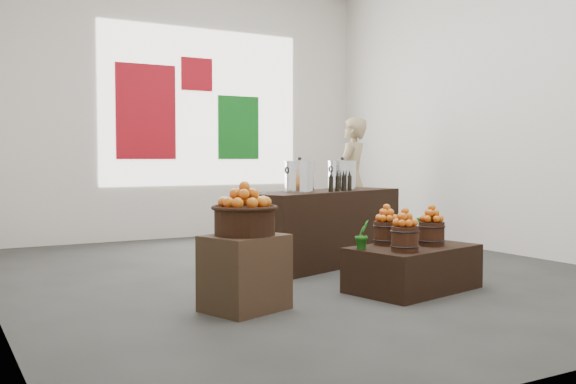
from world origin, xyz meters
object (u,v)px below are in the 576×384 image
crate (245,273)px  counter (324,228)px  wicker_basket (245,221)px  stock_pot_left (300,177)px  display_table (413,268)px  shopper (352,180)px  stock_pot_center (342,176)px

crate → counter: counter is taller
wicker_basket → stock_pot_left: bearing=46.4°
display_table → shopper: (1.51, 3.13, 0.70)m
counter → shopper: size_ratio=1.15×
wicker_basket → display_table: bearing=-1.9°
display_table → shopper: shopper is taller
stock_pot_center → display_table: bearing=-101.9°
stock_pot_left → crate: bearing=-133.6°
display_table → wicker_basket: bearing=165.7°
stock_pot_center → crate: bearing=-141.4°
crate → stock_pot_center: (2.04, 1.63, 0.70)m
crate → counter: size_ratio=0.29×
crate → counter: bearing=41.4°
wicker_basket → stock_pot_left: (1.32, 1.39, 0.29)m
display_table → counter: (0.04, 1.58, 0.22)m
display_table → counter: 1.59m
stock_pot_left → shopper: (1.87, 1.68, -0.10)m
display_table → stock_pot_center: 1.90m
display_table → stock_pot_left: stock_pot_left is taller
stock_pot_center → shopper: size_ratio=0.18×
stock_pot_left → shopper: shopper is taller
display_table → stock_pot_center: bearing=65.7°
crate → wicker_basket: 0.41m
display_table → counter: bearing=76.1°
display_table → stock_pot_left: (-0.36, 1.44, 0.80)m
crate → display_table: 1.69m
wicker_basket → stock_pot_left: 1.94m
crate → counter: 2.31m
wicker_basket → counter: 2.32m
wicker_basket → display_table: (1.68, -0.06, -0.51)m
counter → wicker_basket: bearing=-157.0°
crate → wicker_basket: (0.00, 0.00, 0.41)m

